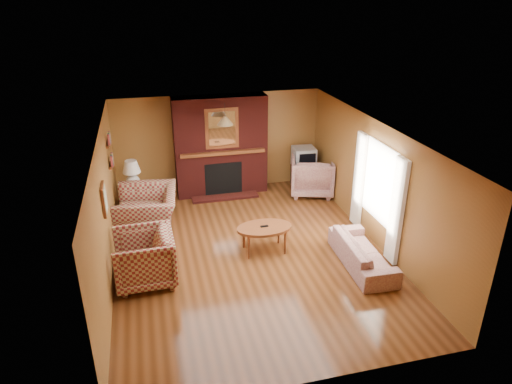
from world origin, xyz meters
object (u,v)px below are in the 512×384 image
object	(u,v)px
side_table	(135,199)
tv_stand	(303,177)
fireplace	(221,147)
floral_sofa	(363,252)
table_lamp	(132,173)
plaid_armchair	(144,258)
floral_armchair	(312,176)
crt_tv	(304,157)
coffee_table	(264,229)
plaid_loveseat	(147,212)

from	to	relation	value
side_table	tv_stand	size ratio (longest dim) A/B	0.99
fireplace	floral_sofa	xyz separation A→B (m)	(1.90, -3.87, -0.93)
fireplace	table_lamp	distance (m)	2.18
plaid_armchair	floral_armchair	xyz separation A→B (m)	(4.08, 2.83, 0.01)
fireplace	table_lamp	world-z (taller)	fireplace
fireplace	tv_stand	distance (m)	2.25
crt_tv	floral_armchair	bearing A→B (deg)	-79.72
fireplace	coffee_table	size ratio (longest dim) A/B	2.27
fireplace	plaid_armchair	distance (m)	4.02
coffee_table	table_lamp	world-z (taller)	table_lamp
floral_sofa	coffee_table	distance (m)	1.86
plaid_loveseat	tv_stand	world-z (taller)	plaid_loveseat
table_lamp	crt_tv	distance (m)	4.17
side_table	floral_armchair	bearing A→B (deg)	-1.03
floral_sofa	table_lamp	world-z (taller)	table_lamp
plaid_loveseat	floral_sofa	bearing A→B (deg)	64.86
fireplace	crt_tv	xyz separation A→B (m)	(2.05, -0.19, -0.37)
side_table	table_lamp	world-z (taller)	table_lamp
tv_stand	crt_tv	size ratio (longest dim) A/B	0.99
fireplace	side_table	distance (m)	2.35
floral_sofa	tv_stand	world-z (taller)	tv_stand
plaid_armchair	floral_sofa	distance (m)	3.88
floral_sofa	crt_tv	size ratio (longest dim) A/B	3.08
coffee_table	plaid_loveseat	bearing A→B (deg)	148.59
plaid_loveseat	plaid_armchair	xyz separation A→B (m)	(-0.10, -1.79, 0.01)
plaid_armchair	side_table	distance (m)	2.91
fireplace	plaid_armchair	size ratio (longest dim) A/B	2.36
floral_sofa	plaid_armchair	bearing A→B (deg)	86.07
floral_sofa	table_lamp	bearing A→B (deg)	52.65
fireplace	floral_armchair	world-z (taller)	fireplace
tv_stand	crt_tv	xyz separation A→B (m)	(-0.00, -0.01, 0.53)
fireplace	side_table	bearing A→B (deg)	-165.71
tv_stand	crt_tv	bearing A→B (deg)	-89.58
tv_stand	plaid_loveseat	bearing A→B (deg)	-158.97
plaid_loveseat	plaid_armchair	distance (m)	1.79
fireplace	plaid_loveseat	world-z (taller)	fireplace
plaid_loveseat	tv_stand	size ratio (longest dim) A/B	2.48
floral_sofa	tv_stand	xyz separation A→B (m)	(0.15, 3.68, 0.03)
floral_armchair	tv_stand	bearing A→B (deg)	-62.25
side_table	plaid_armchair	bearing A→B (deg)	-87.04
floral_sofa	coffee_table	bearing A→B (deg)	62.96
plaid_loveseat	side_table	bearing A→B (deg)	-161.92
side_table	crt_tv	xyz separation A→B (m)	(4.15, 0.34, 0.53)
floral_armchair	table_lamp	bearing A→B (deg)	16.58
crt_tv	tv_stand	bearing A→B (deg)	90.00
table_lamp	crt_tv	world-z (taller)	table_lamp
plaid_loveseat	plaid_armchair	size ratio (longest dim) A/B	1.37
floral_sofa	coffee_table	size ratio (longest dim) A/B	1.65
coffee_table	table_lamp	distance (m)	3.43
fireplace	side_table	size ratio (longest dim) A/B	4.32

